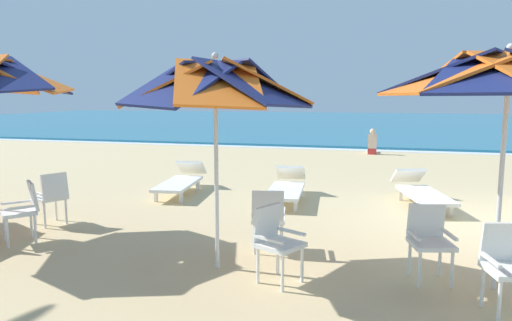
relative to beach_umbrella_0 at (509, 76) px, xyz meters
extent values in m
plane|color=#D3B784|center=(0.51, 2.51, -2.30)|extent=(80.00, 80.00, 0.00)
cube|color=teal|center=(0.51, 31.31, -2.25)|extent=(80.00, 36.00, 0.10)
cube|color=white|center=(0.51, 13.01, -2.29)|extent=(80.00, 0.70, 0.01)
cylinder|color=silver|center=(0.00, 0.00, -1.20)|extent=(0.05, 0.05, 2.19)
cube|color=orange|center=(-0.24, 0.57, 0.02)|extent=(1.38, 1.47, 0.46)
cube|color=navy|center=(-0.57, 0.24, 0.02)|extent=(1.47, 1.37, 0.46)
cube|color=orange|center=(-0.57, -0.24, 0.02)|extent=(1.47, 1.38, 0.46)
cube|color=navy|center=(-0.24, -0.57, 0.02)|extent=(1.37, 1.47, 0.46)
sphere|color=silver|center=(0.00, 0.00, 0.29)|extent=(0.08, 0.08, 0.08)
cube|color=white|center=(-0.66, 0.02, -1.86)|extent=(0.54, 0.54, 0.05)
cube|color=white|center=(-0.71, 0.21, -1.63)|extent=(0.43, 0.20, 0.40)
cube|color=white|center=(-0.47, 0.07, -1.75)|extent=(0.14, 0.39, 0.03)
cube|color=white|center=(-0.85, -0.03, -1.75)|extent=(0.14, 0.39, 0.03)
cylinder|color=white|center=(-0.45, -0.11, -2.09)|extent=(0.04, 0.04, 0.41)
cylinder|color=white|center=(-0.79, -0.20, -2.09)|extent=(0.04, 0.04, 0.41)
cylinder|color=white|center=(-0.53, 0.23, -2.09)|extent=(0.04, 0.04, 0.41)
cylinder|color=white|center=(-0.88, 0.14, -2.09)|extent=(0.04, 0.04, 0.41)
cube|color=white|center=(0.00, -0.65, -1.86)|extent=(0.53, 0.53, 0.05)
cube|color=white|center=(-0.05, -0.46, -1.63)|extent=(0.43, 0.19, 0.40)
cube|color=white|center=(-0.20, -0.70, -1.75)|extent=(0.13, 0.39, 0.03)
cylinder|color=white|center=(-0.13, -0.86, -2.09)|extent=(0.04, 0.04, 0.41)
cylinder|color=white|center=(-0.21, -0.52, -2.09)|extent=(0.04, 0.04, 0.41)
cylinder|color=silver|center=(-3.13, -0.20, -1.27)|extent=(0.05, 0.05, 2.05)
cube|color=orange|center=(-2.62, 0.01, -0.07)|extent=(1.29, 1.20, 0.56)
cube|color=navy|center=(-2.92, 0.31, -0.07)|extent=(1.22, 1.26, 0.56)
cube|color=orange|center=(-3.34, 0.31, -0.07)|extent=(1.20, 1.29, 0.56)
cube|color=navy|center=(-3.64, 0.01, -0.07)|extent=(1.26, 1.22, 0.56)
cube|color=orange|center=(-3.64, -0.41, -0.07)|extent=(1.29, 1.20, 0.56)
cube|color=navy|center=(-3.34, -0.71, -0.07)|extent=(1.22, 1.26, 0.56)
cube|color=orange|center=(-2.92, -0.71, -0.07)|extent=(1.20, 1.29, 0.56)
cube|color=navy|center=(-2.62, -0.41, -0.07)|extent=(1.26, 1.22, 0.56)
sphere|color=silver|center=(-3.13, -0.20, 0.25)|extent=(0.08, 0.08, 0.08)
cube|color=white|center=(-2.29, -0.46, -1.86)|extent=(0.59, 0.59, 0.05)
cube|color=white|center=(-2.47, -0.37, -1.63)|extent=(0.27, 0.42, 0.40)
cube|color=white|center=(-2.20, -0.28, -1.75)|extent=(0.37, 0.21, 0.03)
cube|color=white|center=(-2.38, -0.63, -1.75)|extent=(0.37, 0.21, 0.03)
cylinder|color=white|center=(-2.06, -0.38, -2.09)|extent=(0.04, 0.04, 0.41)
cylinder|color=white|center=(-2.21, -0.69, -2.09)|extent=(0.04, 0.04, 0.41)
cylinder|color=white|center=(-2.37, -0.22, -2.09)|extent=(0.04, 0.04, 0.41)
cylinder|color=white|center=(-2.53, -0.53, -2.09)|extent=(0.04, 0.04, 0.41)
cube|color=white|center=(-2.68, 0.60, -1.86)|extent=(0.51, 0.51, 0.05)
cube|color=white|center=(-2.64, 0.40, -1.63)|extent=(0.43, 0.17, 0.40)
cube|color=white|center=(-2.88, 0.56, -1.75)|extent=(0.11, 0.40, 0.03)
cube|color=white|center=(-2.48, 0.64, -1.75)|extent=(0.11, 0.40, 0.03)
cylinder|color=white|center=(-2.89, 0.74, -2.09)|extent=(0.04, 0.04, 0.41)
cylinder|color=white|center=(-2.54, 0.81, -2.09)|extent=(0.04, 0.04, 0.41)
cylinder|color=white|center=(-2.82, 0.40, -2.09)|extent=(0.04, 0.04, 0.41)
cylinder|color=white|center=(-2.48, 0.46, -2.09)|extent=(0.04, 0.04, 0.41)
cube|color=orange|center=(-6.19, 0.23, 0.08)|extent=(1.44, 1.38, 0.57)
cube|color=navy|center=(-6.53, 0.57, 0.08)|extent=(1.36, 1.49, 0.57)
cube|color=white|center=(-6.20, 0.01, -1.86)|extent=(0.62, 0.62, 0.05)
cube|color=white|center=(-6.07, 0.16, -1.63)|extent=(0.38, 0.35, 0.40)
cube|color=white|center=(-6.05, -0.13, -1.75)|extent=(0.29, 0.32, 0.03)
cube|color=white|center=(-6.35, 0.14, -1.75)|extent=(0.29, 0.32, 0.03)
cylinder|color=white|center=(-6.18, -0.24, -2.09)|extent=(0.04, 0.04, 0.41)
cylinder|color=white|center=(-6.45, -0.01, -2.09)|extent=(0.04, 0.04, 0.41)
cylinder|color=white|center=(-5.95, 0.02, -2.09)|extent=(0.04, 0.04, 0.41)
cylinder|color=white|center=(-6.22, 0.25, -2.09)|extent=(0.04, 0.04, 0.41)
cube|color=white|center=(-6.43, 0.94, -1.86)|extent=(0.59, 0.59, 0.05)
cube|color=white|center=(-6.25, 0.85, -1.63)|extent=(0.27, 0.42, 0.40)
cube|color=white|center=(-6.52, 0.76, -1.75)|extent=(0.37, 0.21, 0.03)
cube|color=white|center=(-6.34, 1.12, -1.75)|extent=(0.37, 0.21, 0.03)
cylinder|color=white|center=(-6.66, 0.86, -2.09)|extent=(0.04, 0.04, 0.41)
cylinder|color=white|center=(-6.51, 1.18, -2.09)|extent=(0.04, 0.04, 0.41)
cylinder|color=white|center=(-6.35, 0.71, -2.09)|extent=(0.04, 0.04, 0.41)
cylinder|color=white|center=(-6.19, 1.02, -2.09)|extent=(0.04, 0.04, 0.41)
cube|color=white|center=(-0.44, 3.71, -2.05)|extent=(1.04, 1.80, 0.06)
cube|color=white|center=(-0.70, 4.73, -1.86)|extent=(0.71, 0.61, 0.36)
cube|color=white|center=(-0.03, 3.16, -2.19)|extent=(0.06, 0.06, 0.22)
cube|color=white|center=(-0.53, 3.03, -2.19)|extent=(0.06, 0.06, 0.22)
cube|color=white|center=(-0.34, 4.39, -2.19)|extent=(0.06, 0.06, 0.22)
cube|color=white|center=(-0.84, 4.27, -2.19)|extent=(0.06, 0.06, 0.22)
cube|color=white|center=(-3.03, 3.42, -2.05)|extent=(0.80, 1.75, 0.06)
cube|color=white|center=(-3.13, 4.47, -1.86)|extent=(0.65, 0.53, 0.36)
cube|color=white|center=(-2.71, 2.81, -2.19)|extent=(0.06, 0.06, 0.22)
cube|color=white|center=(-3.22, 2.76, -2.19)|extent=(0.06, 0.06, 0.22)
cube|color=white|center=(-2.83, 4.08, -2.19)|extent=(0.06, 0.06, 0.22)
cube|color=white|center=(-3.34, 4.03, -2.19)|extent=(0.06, 0.06, 0.22)
cube|color=white|center=(-5.35, 3.54, -2.05)|extent=(0.85, 1.77, 0.06)
cube|color=white|center=(-5.48, 4.59, -1.86)|extent=(0.66, 0.55, 0.36)
cube|color=white|center=(-5.02, 2.94, -2.19)|extent=(0.06, 0.06, 0.22)
cube|color=white|center=(-5.53, 2.88, -2.19)|extent=(0.06, 0.06, 0.22)
cube|color=white|center=(-5.18, 4.21, -2.19)|extent=(0.06, 0.06, 0.22)
cube|color=white|center=(-5.69, 4.14, -2.19)|extent=(0.06, 0.06, 0.22)
cube|color=red|center=(-1.59, 11.81, -2.20)|extent=(0.30, 0.24, 0.20)
cube|color=beige|center=(-1.59, 11.79, -1.84)|extent=(0.30, 0.25, 0.54)
sphere|color=beige|center=(-1.59, 11.78, -1.48)|extent=(0.20, 0.20, 0.20)
cube|color=beige|center=(-1.59, 12.21, -2.23)|extent=(0.26, 0.76, 0.14)
camera|label=1|loc=(-1.22, -5.44, -0.20)|focal=33.18mm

